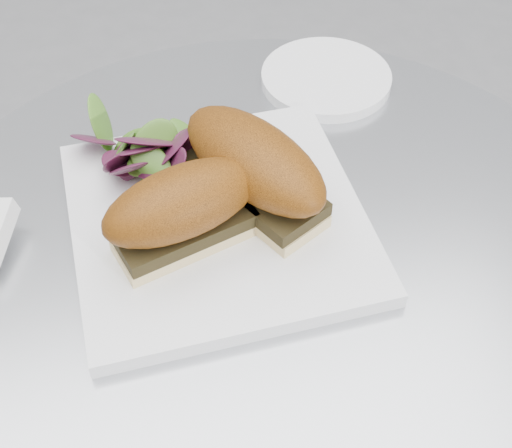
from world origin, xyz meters
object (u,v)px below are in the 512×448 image
Objects in this scene: saucer at (326,78)px; sandwich_right at (254,166)px; plate at (218,220)px; sandwich_left at (183,209)px.

sandwich_right is at bearing -125.13° from saucer.
sandwich_right is at bearing 16.82° from plate.
sandwich_left reaches higher than plate.
sandwich_left is at bearing -141.41° from plate.
sandwich_right is 0.23m from saucer.
sandwich_left is 0.86× the size of sandwich_right.
plate is 1.70× the size of sandwich_left.
saucer is (0.20, 0.22, -0.05)m from sandwich_left.
sandwich_left reaches higher than saucer.
saucer is at bearing 49.35° from plate.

